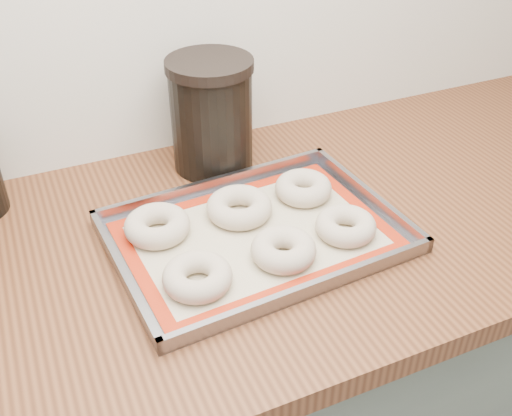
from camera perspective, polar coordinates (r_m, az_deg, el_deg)
name	(u,v)px	position (r m, az deg, el deg)	size (l,w,h in m)	color
countertop	(138,268)	(0.98, -11.17, -5.60)	(3.06, 0.68, 0.04)	brown
baking_tray	(256,234)	(0.98, 0.00, -2.53)	(0.48, 0.36, 0.03)	gray
baking_mat	(256,235)	(0.98, 0.00, -2.63)	(0.44, 0.32, 0.00)	#C6B793
bagel_front_left	(197,277)	(0.88, -5.60, -6.52)	(0.10, 0.10, 0.04)	#C7B39A
bagel_front_mid	(283,250)	(0.93, 2.63, -3.97)	(0.10, 0.10, 0.04)	#C7B39A
bagel_front_right	(346,226)	(0.99, 8.54, -1.69)	(0.10, 0.10, 0.03)	#C7B39A
bagel_back_left	(157,226)	(0.99, -9.38, -1.67)	(0.11, 0.11, 0.04)	#C7B39A
bagel_back_mid	(239,207)	(1.02, -1.61, 0.08)	(0.11, 0.11, 0.04)	#C7B39A
bagel_back_right	(303,188)	(1.07, 4.53, 1.92)	(0.10, 0.10, 0.04)	#C7B39A
canister_right	(211,114)	(1.13, -4.26, 8.89)	(0.16, 0.16, 0.21)	black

